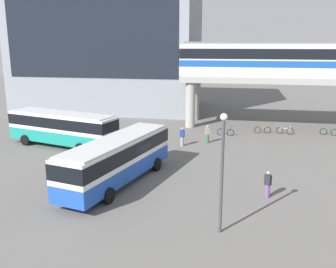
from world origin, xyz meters
name	(u,v)px	position (x,y,z in m)	size (l,w,h in m)	color
ground_plane	(162,142)	(0.00, 10.00, 0.00)	(120.00, 120.00, 0.00)	#605E5B
station_building	(110,43)	(-11.48, 28.91, 9.44)	(25.08, 15.53, 18.87)	gray
elevated_platform	(305,85)	(14.42, 19.45, 4.86)	(27.58, 5.80, 5.76)	#9E9B93
train	(289,59)	(12.52, 19.45, 7.73)	(24.24, 2.96, 3.84)	silver
bus_main	(118,156)	(-0.77, -1.40, 1.99)	(5.12, 11.33, 3.22)	#1E4CB2
bus_secondary	(62,126)	(-8.81, 6.79, 1.99)	(11.31, 5.50, 3.22)	teal
bicycle_brown	(263,130)	(9.89, 15.72, 0.36)	(1.78, 0.32, 1.04)	black
bicycle_blue	(225,132)	(6.01, 13.95, 0.36)	(1.78, 0.28, 1.04)	black
bicycle_green	(329,132)	(16.70, 16.04, 0.36)	(1.76, 0.47, 1.04)	black
bicycle_silver	(285,131)	(12.21, 15.72, 0.36)	(1.74, 0.55, 1.04)	black
pedestrian_by_bike_rack	(268,185)	(9.21, -1.99, 0.82)	(0.48, 0.44, 1.73)	#724C8C
pedestrian_walking_across	(207,135)	(4.39, 10.62, 0.81)	(0.47, 0.41, 1.73)	#33663F
pedestrian_at_kerb	(182,137)	(2.13, 9.08, 0.83)	(0.45, 0.34, 1.76)	gray
lamp_post	(222,164)	(6.52, -7.05, 3.69)	(0.36, 0.36, 6.24)	#3F3F44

